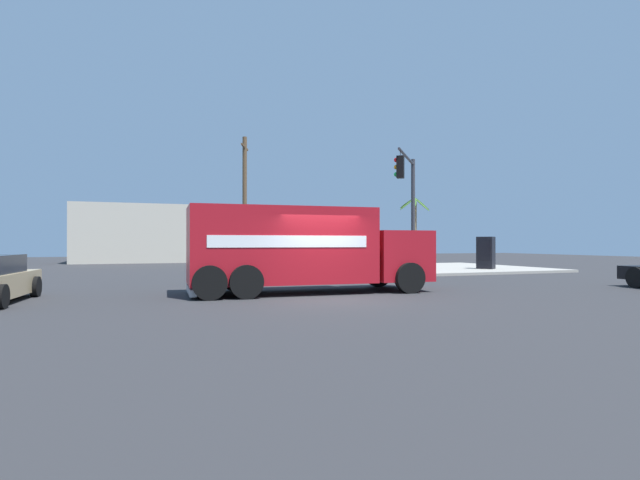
% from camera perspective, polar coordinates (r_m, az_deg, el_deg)
% --- Properties ---
extents(ground_plane, '(100.00, 100.00, 0.00)m').
position_cam_1_polar(ground_plane, '(14.37, 1.13, -6.89)').
color(ground_plane, '#2B2B2D').
extents(sidewalk_corner_far, '(10.60, 10.60, 0.14)m').
position_cam_1_polar(sidewalk_corner_far, '(31.04, 14.06, -3.22)').
color(sidewalk_corner_far, '#9E998E').
rests_on(sidewalk_corner_far, ground).
extents(delivery_truck, '(8.03, 3.10, 2.78)m').
position_cam_1_polar(delivery_truck, '(16.01, -2.01, -1.00)').
color(delivery_truck, '#AD141E').
rests_on(delivery_truck, ground).
extents(traffic_light_primary, '(2.83, 3.45, 5.71)m').
position_cam_1_polar(traffic_light_primary, '(23.58, 10.36, 5.20)').
color(traffic_light_primary, '#38383D').
rests_on(traffic_light_primary, sidewalk_corner_far).
extents(vending_machine_red, '(1.13, 1.17, 1.85)m').
position_cam_1_polar(vending_machine_red, '(29.65, 18.85, -1.42)').
color(vending_machine_red, black).
rests_on(vending_machine_red, sidewalk_corner_far).
extents(palm_tree_far, '(2.37, 2.31, 4.73)m').
position_cam_1_polar(palm_tree_far, '(35.20, 11.04, 2.41)').
color(palm_tree_far, '#7A6647').
rests_on(palm_tree_far, sidewalk_corner_far).
extents(utility_pole, '(0.92, 2.09, 8.88)m').
position_cam_1_polar(utility_pole, '(33.72, -8.82, 4.69)').
color(utility_pole, brown).
rests_on(utility_pole, ground).
extents(building_backdrop, '(19.95, 6.00, 4.79)m').
position_cam_1_polar(building_backdrop, '(44.28, -14.11, 0.66)').
color(building_backdrop, beige).
rests_on(building_backdrop, ground).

